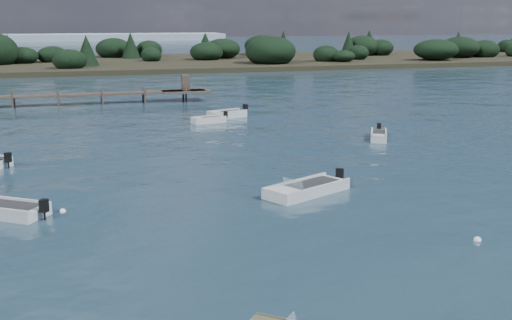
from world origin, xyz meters
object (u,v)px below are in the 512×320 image
object	(u,v)px
dinghy_extra_a	(379,137)
dinghy_mid_grey	(0,211)
tender_far_white	(209,121)
dinghy_mid_white_a	(307,191)
tender_far_grey_b	(227,115)

from	to	relation	value
dinghy_extra_a	dinghy_mid_grey	world-z (taller)	dinghy_mid_grey
tender_far_white	dinghy_mid_white_a	xyz separation A→B (m)	(0.10, -22.95, -0.00)
dinghy_mid_grey	dinghy_mid_white_a	bearing A→B (deg)	-2.41
dinghy_mid_white_a	tender_far_grey_b	world-z (taller)	tender_far_grey_b
dinghy_mid_grey	tender_far_white	bearing A→B (deg)	57.24
tender_far_white	dinghy_mid_grey	size ratio (longest dim) A/B	0.73
dinghy_extra_a	tender_far_white	bearing A→B (deg)	134.75
dinghy_mid_white_a	dinghy_extra_a	size ratio (longest dim) A/B	1.30
dinghy_mid_white_a	tender_far_grey_b	bearing A→B (deg)	85.31
dinghy_extra_a	dinghy_mid_grey	size ratio (longest dim) A/B	0.86
tender_far_white	tender_far_grey_b	xyz separation A→B (m)	(2.17, 2.36, 0.03)
tender_far_grey_b	dinghy_extra_a	bearing A→B (deg)	-57.37
tender_far_grey_b	dinghy_mid_grey	world-z (taller)	tender_far_grey_b
dinghy_mid_white_a	dinghy_extra_a	world-z (taller)	dinghy_mid_white_a
dinghy_mid_white_a	tender_far_grey_b	xyz separation A→B (m)	(2.08, 25.31, 0.03)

